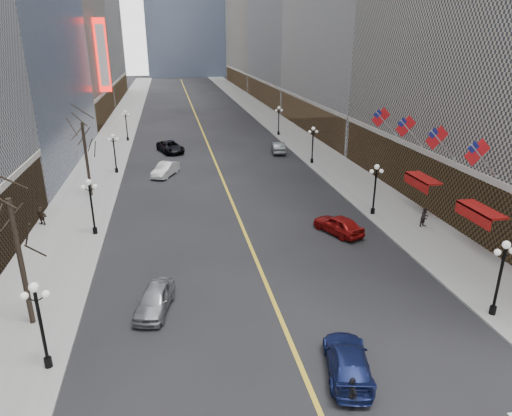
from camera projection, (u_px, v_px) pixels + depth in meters
name	position (u px, v px, depth m)	size (l,w,h in m)	color
sidewalk_east	(286.00, 130.00, 77.72)	(6.00, 230.00, 0.15)	gray
sidewalk_west	(116.00, 136.00, 72.81)	(6.00, 230.00, 0.15)	gray
lane_line	(199.00, 123.00, 84.49)	(0.25, 200.00, 0.02)	gold
streetlamp_east_0	(501.00, 271.00, 24.80)	(1.26, 0.44, 4.52)	black
streetlamp_east_1	(375.00, 184.00, 39.52)	(1.26, 0.44, 4.52)	black
streetlamp_east_2	(313.00, 141.00, 56.09)	(1.26, 0.44, 4.52)	black
streetlamp_east_3	(279.00, 118.00, 72.66)	(1.26, 0.44, 4.52)	black
streetlamp_west_0	(39.00, 317.00, 20.66)	(1.26, 0.44, 4.52)	black
streetlamp_west_1	(91.00, 201.00, 35.39)	(1.26, 0.44, 4.52)	black
streetlamp_west_2	(114.00, 149.00, 51.96)	(1.26, 0.44, 4.52)	black
streetlamp_west_3	(126.00, 122.00, 68.53)	(1.26, 0.44, 4.52)	black
flag_2	(479.00, 154.00, 31.24)	(2.87, 0.12, 2.87)	#B2B2B7
flag_3	(438.00, 140.00, 35.85)	(2.87, 0.12, 2.87)	#B2B2B7
flag_4	(407.00, 128.00, 40.45)	(2.87, 0.12, 2.87)	#B2B2B7
flag_5	(382.00, 119.00, 45.05)	(2.87, 0.12, 2.87)	#B2B2B7
awning_b	(479.00, 211.00, 32.85)	(1.40, 4.00, 0.93)	#9C1211
awning_c	(421.00, 179.00, 40.22)	(1.40, 4.00, 0.93)	#9C1211
theatre_marquee	(102.00, 56.00, 77.52)	(2.00, 0.55, 12.00)	red
tree_west_near	(12.00, 219.00, 22.88)	(3.60, 3.60, 7.92)	#2D231C
tree_west_far	(83.00, 134.00, 43.13)	(3.60, 3.60, 7.92)	#2D231C
car_nb_near	(155.00, 299.00, 26.11)	(1.72, 4.27, 1.45)	gray
car_nb_mid	(165.00, 169.00, 51.83)	(1.62, 4.64, 1.53)	#BDBDBF
car_nb_far	(170.00, 147.00, 62.62)	(2.58, 5.59, 1.55)	black
car_sb_near	(348.00, 361.00, 21.18)	(1.96, 4.81, 1.40)	navy
car_sb_mid	(338.00, 225.00, 36.50)	(1.82, 4.51, 1.54)	maroon
car_sb_far	(278.00, 147.00, 62.32)	(1.62, 4.66, 1.53)	#4F5456
ped_east_walk	(425.00, 217.00, 37.46)	(0.78, 0.43, 1.61)	black
ped_west_far	(41.00, 216.00, 37.90)	(1.43, 0.41, 1.54)	#30241A
ped_crossing_a	(352.00, 394.00, 19.10)	(0.93, 0.42, 1.58)	black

